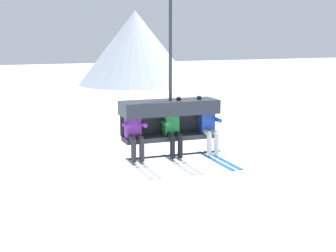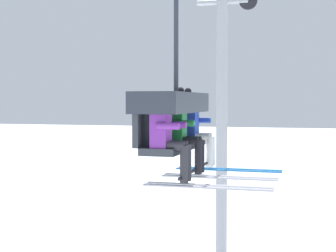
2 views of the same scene
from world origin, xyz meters
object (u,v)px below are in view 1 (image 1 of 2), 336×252
(skier_purple, at_px, (135,131))
(skier_green, at_px, (173,128))
(chairlift_chair, at_px, (169,112))
(skier_blue, at_px, (209,125))

(skier_purple, height_order, skier_green, skier_green)
(chairlift_chair, height_order, skier_green, chairlift_chair)
(skier_purple, bearing_deg, skier_green, 0.45)
(chairlift_chair, relative_size, skier_green, 2.45)
(skier_green, height_order, skier_blue, same)
(chairlift_chair, distance_m, skier_blue, 0.94)
(chairlift_chair, height_order, skier_blue, chairlift_chair)
(skier_green, bearing_deg, chairlift_chair, 90.89)
(skier_green, bearing_deg, skier_purple, -179.55)
(skier_blue, bearing_deg, skier_purple, -179.77)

